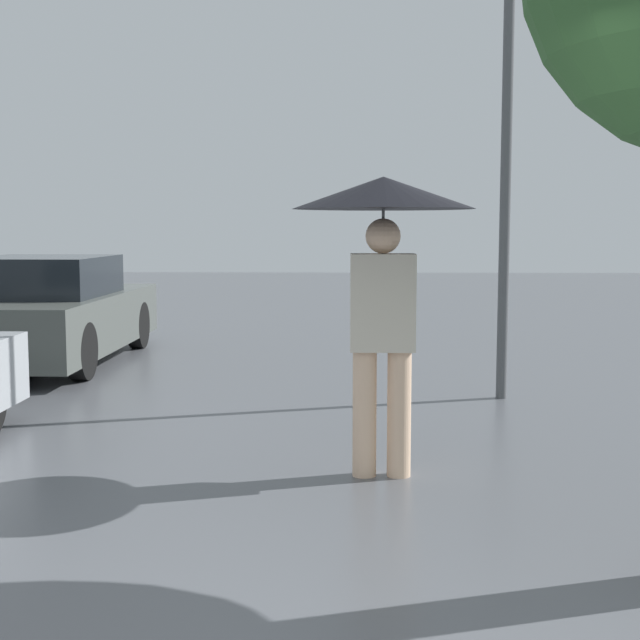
% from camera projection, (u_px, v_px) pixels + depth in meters
% --- Properties ---
extents(pedestrian, '(1.19, 1.19, 1.98)m').
position_uv_depth(pedestrian, '(383.00, 235.00, 5.77)').
color(pedestrian, beige).
rests_on(pedestrian, ground_plane).
extents(parked_car_farthest, '(1.76, 4.16, 1.30)m').
position_uv_depth(parked_car_farthest, '(48.00, 313.00, 10.84)').
color(parked_car_farthest, '#4C514C').
rests_on(parked_car_farthest, ground_plane).
extents(street_lamp, '(0.27, 0.27, 4.87)m').
position_uv_depth(street_lamp, '(508.00, 77.00, 8.31)').
color(street_lamp, '#515456').
rests_on(street_lamp, ground_plane).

